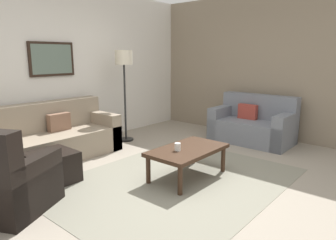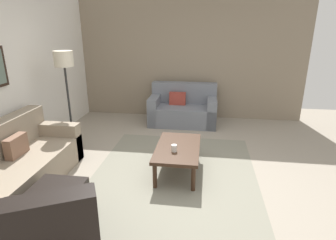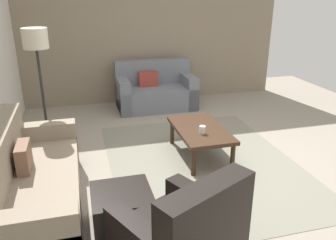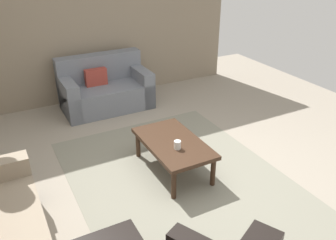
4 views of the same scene
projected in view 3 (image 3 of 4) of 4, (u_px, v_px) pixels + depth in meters
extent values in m
plane|color=gray|center=(202.00, 163.00, 4.60)|extent=(8.00, 8.00, 0.00)
cube|color=gray|center=(152.00, 30.00, 6.80)|extent=(0.12, 5.20, 2.80)
cube|color=gray|center=(202.00, 163.00, 4.59)|extent=(3.12, 2.40, 0.01)
cube|color=gray|center=(36.00, 194.00, 3.53)|extent=(2.08, 0.86, 0.42)
cube|color=gray|center=(42.00, 147.00, 4.34)|extent=(0.20, 0.86, 0.62)
cube|color=brown|center=(24.00, 157.00, 3.54)|extent=(0.36, 0.12, 0.28)
cube|color=slate|center=(156.00, 97.00, 6.65)|extent=(0.83, 1.46, 0.42)
cube|color=slate|center=(153.00, 82.00, 6.84)|extent=(0.24, 1.46, 0.88)
cube|color=slate|center=(123.00, 95.00, 6.47)|extent=(0.83, 0.20, 0.62)
cube|color=slate|center=(187.00, 90.00, 6.77)|extent=(0.83, 0.20, 0.62)
cube|color=#99382D|center=(148.00, 79.00, 6.57)|extent=(0.12, 0.36, 0.28)
cube|color=black|center=(204.00, 225.00, 2.93)|extent=(0.79, 0.50, 0.60)
cube|color=black|center=(122.00, 210.00, 3.29)|extent=(0.56, 0.56, 0.40)
cylinder|color=#382316|center=(233.00, 157.00, 4.36)|extent=(0.06, 0.06, 0.36)
cylinder|color=#382316|center=(205.00, 129.00, 5.24)|extent=(0.06, 0.06, 0.36)
cylinder|color=#382316|center=(194.00, 162.00, 4.23)|extent=(0.06, 0.06, 0.36)
cylinder|color=#382316|center=(172.00, 132.00, 5.12)|extent=(0.06, 0.06, 0.36)
cube|color=#382316|center=(200.00, 130.00, 4.67)|extent=(1.10, 0.64, 0.05)
cylinder|color=white|center=(203.00, 130.00, 4.48)|extent=(0.08, 0.08, 0.10)
cylinder|color=black|center=(50.00, 150.00, 4.95)|extent=(0.28, 0.28, 0.03)
cylinder|color=#262626|center=(44.00, 102.00, 4.69)|extent=(0.04, 0.04, 1.45)
cylinder|color=beige|center=(35.00, 38.00, 4.39)|extent=(0.32, 0.32, 0.26)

